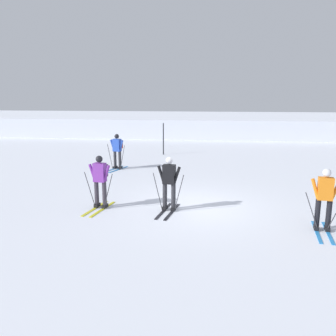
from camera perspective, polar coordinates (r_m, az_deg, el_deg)
The scene contains 7 objects.
ground_plane at distance 11.64m, azimuth 4.16°, elevation -6.22°, with size 120.00×120.00×0.00m, color silver.
far_snow_ridge at distance 31.79m, azimuth 5.72°, elevation 6.82°, with size 80.00×8.24×1.56m, color silver.
skier_black at distance 10.99m, azimuth 0.17°, elevation -2.31°, with size 0.99×1.64×1.71m.
skier_purple at distance 11.46m, azimuth -10.89°, elevation -1.73°, with size 0.99×1.64×1.71m.
skier_blue at distance 17.29m, azimuth -8.18°, elevation 2.98°, with size 0.96×1.63×1.71m.
skier_orange at distance 10.24m, azimuth 23.97°, elevation -4.46°, with size 1.00×1.64×1.71m.
trail_marker_pole at distance 21.18m, azimuth -0.75°, elevation 4.73°, with size 0.06×0.06×1.89m, color black.
Camera 1 is at (0.40, -11.05, 3.64)m, focal length 37.73 mm.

